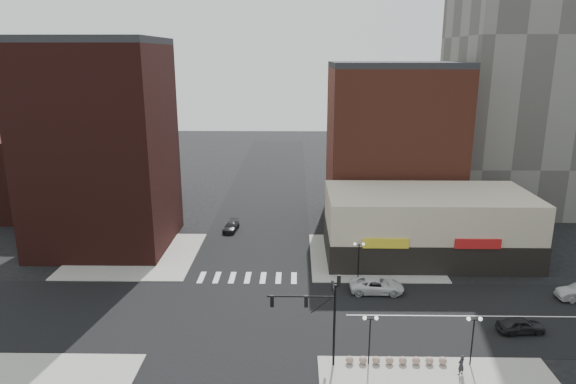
{
  "coord_description": "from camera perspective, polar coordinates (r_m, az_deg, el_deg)",
  "views": [
    {
      "loc": [
        5.21,
        -43.8,
        23.83
      ],
      "look_at": [
        4.42,
        3.85,
        11.0
      ],
      "focal_mm": 32.0,
      "sensor_mm": 36.0,
      "label": 1
    }
  ],
  "objects": [
    {
      "name": "white_suv",
      "position": [
        54.52,
        9.84,
        -10.19
      ],
      "size": [
        5.63,
        2.72,
        1.54
      ],
      "primitive_type": "imported",
      "rotation": [
        0.0,
        0.0,
        1.54
      ],
      "color": "silver",
      "rests_on": "ground"
    },
    {
      "name": "building_nw_low",
      "position": [
        88.07,
        -24.08,
        2.06
      ],
      "size": [
        20.0,
        18.0,
        12.0
      ],
      "primitive_type": "cube",
      "color": "#331310",
      "rests_on": "ground"
    },
    {
      "name": "street_lamp_ne",
      "position": [
        56.14,
        7.88,
        -6.54
      ],
      "size": [
        1.22,
        0.32,
        4.16
      ],
      "color": "black",
      "rests_on": "sidewalk_ne"
    },
    {
      "name": "street_lamp_se_b",
      "position": [
        43.52,
        19.92,
        -14.08
      ],
      "size": [
        1.22,
        0.32,
        4.16
      ],
      "color": "black",
      "rests_on": "sidewalk_se"
    },
    {
      "name": "building_nw",
      "position": [
        67.79,
        -20.05,
        4.53
      ],
      "size": [
        16.0,
        15.0,
        25.0
      ],
      "primitive_type": "cube",
      "color": "#331310",
      "rests_on": "ground"
    },
    {
      "name": "street_lamp_se_a",
      "position": [
        41.68,
        9.11,
        -14.66
      ],
      "size": [
        1.22,
        0.32,
        4.16
      ],
      "color": "black",
      "rests_on": "sidewalk_se"
    },
    {
      "name": "pedestrian",
      "position": [
        43.25,
        18.68,
        -17.73
      ],
      "size": [
        0.74,
        0.68,
        1.69
      ],
      "primitive_type": "imported",
      "rotation": [
        0.0,
        0.0,
        3.72
      ],
      "color": "#252328",
      "rests_on": "sidewalk_se"
    },
    {
      "name": "building_ne_midrise",
      "position": [
        75.68,
        11.48,
        5.01
      ],
      "size": [
        18.0,
        15.0,
        22.0
      ],
      "primitive_type": "cube",
      "color": "brown",
      "rests_on": "ground"
    },
    {
      "name": "road_ew",
      "position": [
        50.13,
        -5.27,
        -13.37
      ],
      "size": [
        200.0,
        14.0,
        0.02
      ],
      "primitive_type": "cube",
      "color": "black",
      "rests_on": "ground"
    },
    {
      "name": "ground",
      "position": [
        50.14,
        -5.27,
        -13.38
      ],
      "size": [
        240.0,
        240.0,
        0.0
      ],
      "primitive_type": "plane",
      "color": "black",
      "rests_on": "ground"
    },
    {
      "name": "dark_sedan_north",
      "position": [
        72.0,
        -6.34,
        -3.84
      ],
      "size": [
        2.2,
        4.4,
        1.23
      ],
      "primitive_type": "imported",
      "rotation": [
        0.0,
        0.0,
        -0.12
      ],
      "color": "black",
      "rests_on": "ground"
    },
    {
      "name": "sidewalk_nw",
      "position": [
        65.97,
        -16.62,
        -6.71
      ],
      "size": [
        15.0,
        15.0,
        0.12
      ],
      "primitive_type": "cube",
      "color": "gray",
      "rests_on": "ground"
    },
    {
      "name": "traffic_signal",
      "position": [
        40.67,
        3.79,
        -12.61
      ],
      "size": [
        5.59,
        3.09,
        7.77
      ],
      "color": "black",
      "rests_on": "ground"
    },
    {
      "name": "sidewalk_ne",
      "position": [
        63.64,
        9.35,
        -7.08
      ],
      "size": [
        15.0,
        15.0,
        0.12
      ],
      "primitive_type": "cube",
      "color": "gray",
      "rests_on": "ground"
    },
    {
      "name": "building_ne_row",
      "position": [
        64.25,
        15.16,
        -4.11
      ],
      "size": [
        24.2,
        12.2,
        8.0
      ],
      "color": "#B8AB92",
      "rests_on": "ground"
    },
    {
      "name": "road_ns",
      "position": [
        50.13,
        -5.27,
        -13.37
      ],
      "size": [
        14.0,
        200.0,
        0.02
      ],
      "primitive_type": "cube",
      "color": "black",
      "rests_on": "ground"
    },
    {
      "name": "dark_sedan_east",
      "position": [
        51.06,
        24.44,
        -13.33
      ],
      "size": [
        4.24,
        2.01,
        1.4
      ],
      "primitive_type": "imported",
      "rotation": [
        0.0,
        0.0,
        1.66
      ],
      "color": "black",
      "rests_on": "ground"
    },
    {
      "name": "bollard_row",
      "position": [
        43.5,
        11.93,
        -17.83
      ],
      "size": [
        7.98,
        0.63,
        0.63
      ],
      "color": "gray",
      "rests_on": "sidewalk_se"
    }
  ]
}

